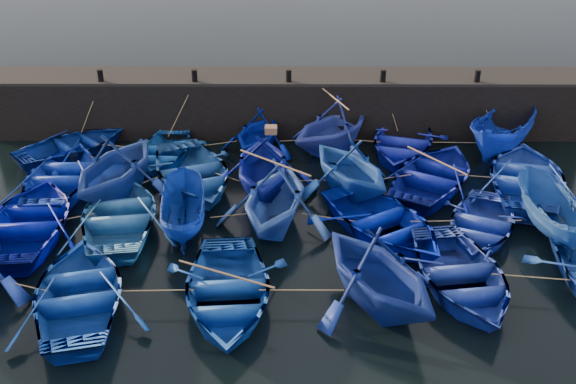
{
  "coord_description": "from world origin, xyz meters",
  "views": [
    {
      "loc": [
        0.09,
        -16.67,
        11.32
      ],
      "look_at": [
        0.0,
        3.2,
        0.7
      ],
      "focal_mm": 40.0,
      "sensor_mm": 36.0,
      "label": 1
    }
  ],
  "objects_px": {
    "boat_13": "(30,220)",
    "wooden_crate": "(271,130)",
    "boat_0": "(73,145)",
    "boat_8": "(192,172)"
  },
  "relations": [
    {
      "from": "boat_8",
      "to": "boat_13",
      "type": "xyz_separation_m",
      "value": [
        -4.83,
        -3.55,
        -0.01
      ]
    },
    {
      "from": "boat_13",
      "to": "wooden_crate",
      "type": "bearing_deg",
      "value": -164.98
    },
    {
      "from": "wooden_crate",
      "to": "boat_0",
      "type": "bearing_deg",
      "value": 158.27
    },
    {
      "from": "boat_0",
      "to": "boat_13",
      "type": "relative_size",
      "value": 0.86
    },
    {
      "from": "boat_13",
      "to": "wooden_crate",
      "type": "distance_m",
      "value": 8.63
    },
    {
      "from": "wooden_crate",
      "to": "boat_13",
      "type": "bearing_deg",
      "value": -159.69
    },
    {
      "from": "boat_0",
      "to": "boat_13",
      "type": "distance_m",
      "value": 6.26
    },
    {
      "from": "boat_0",
      "to": "boat_8",
      "type": "xyz_separation_m",
      "value": [
        5.3,
        -2.69,
        0.09
      ]
    },
    {
      "from": "boat_0",
      "to": "boat_13",
      "type": "xyz_separation_m",
      "value": [
        0.48,
        -6.24,
        0.08
      ]
    },
    {
      "from": "boat_13",
      "to": "boat_8",
      "type": "bearing_deg",
      "value": -148.96
    }
  ]
}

